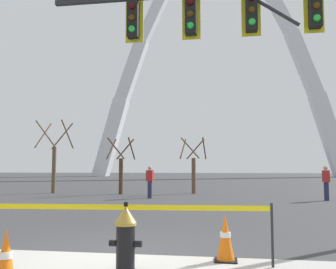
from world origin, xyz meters
TOP-DOWN VIEW (x-y plane):
  - ground_plane at (0.00, 0.00)m, footprint 240.00×240.00m
  - fire_hydrant at (0.52, -1.12)m, footprint 0.46×0.48m
  - caution_tape_barrier at (-0.19, -0.64)m, footprint 5.56×0.44m
  - traffic_cone_by_hydrant at (-0.75, -1.98)m, footprint 0.36×0.36m
  - traffic_cone_curb_edge at (1.88, -0.16)m, footprint 0.36×0.36m
  - traffic_signal_gantry at (2.95, 2.24)m, footprint 7.82×0.44m
  - monument_arch at (0.00, 62.78)m, footprint 46.67×2.69m
  - tree_far_left at (-8.30, 14.83)m, footprint 1.99×2.00m
  - tree_left_mid at (-4.07, 14.55)m, footprint 1.50×1.51m
  - tree_center_left at (-0.01, 15.76)m, footprint 1.52×1.53m
  - pedestrian_walking_left at (6.41, 11.83)m, footprint 0.28×0.38m
  - pedestrian_standing_center at (-1.85, 11.96)m, footprint 0.37×0.27m

SIDE VIEW (x-z plane):
  - ground_plane at x=0.00m, z-range 0.00..0.00m
  - traffic_cone_by_hydrant at x=-0.75m, z-range -0.01..0.72m
  - traffic_cone_curb_edge at x=1.88m, z-range -0.01..0.72m
  - fire_hydrant at x=0.52m, z-range -0.03..0.96m
  - caution_tape_barrier at x=-0.19m, z-range 0.18..1.13m
  - pedestrian_walking_left at x=6.41m, z-range 0.02..1.61m
  - pedestrian_standing_center at x=-1.85m, z-range 0.02..1.61m
  - tree_left_mid at x=-4.07m, z-range -0.18..3.04m
  - tree_center_left at x=-0.01m, z-range -0.18..3.09m
  - tree_far_left at x=-8.30m, z-range -0.24..4.07m
  - traffic_signal_gantry at x=2.95m, z-range 1.40..7.40m
  - monument_arch at x=0.00m, z-range -2.83..41.81m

